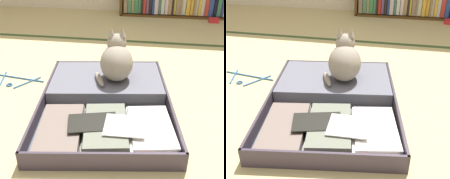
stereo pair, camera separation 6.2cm
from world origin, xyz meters
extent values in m
plane|color=tan|center=(0.00, 0.00, 0.00)|extent=(10.00, 10.00, 0.00)
cube|color=#324B26|center=(0.00, 1.29, 0.00)|extent=(4.80, 0.05, 0.00)
cube|color=#543818|center=(0.57, 2.26, 0.01)|extent=(1.33, 0.25, 0.02)
cube|color=#3E7658|center=(0.11, 2.26, 0.16)|extent=(0.03, 0.21, 0.26)
cube|color=black|center=(0.14, 2.25, 0.16)|extent=(0.02, 0.21, 0.25)
cube|color=red|center=(0.17, 2.25, 0.16)|extent=(0.03, 0.21, 0.25)
cube|color=black|center=(0.24, 2.25, 0.16)|extent=(0.03, 0.21, 0.26)
cube|color=#2D4490|center=(0.27, 2.25, 0.17)|extent=(0.02, 0.21, 0.27)
cube|color=silver|center=(0.30, 2.25, 0.17)|extent=(0.04, 0.21, 0.26)
cube|color=#4A765C|center=(0.34, 2.26, 0.17)|extent=(0.02, 0.21, 0.27)
cube|color=silver|center=(0.38, 2.26, 0.16)|extent=(0.04, 0.21, 0.24)
cube|color=silver|center=(0.42, 2.26, 0.15)|extent=(0.03, 0.21, 0.24)
cube|color=#282627|center=(0.49, 2.26, 0.17)|extent=(0.02, 0.21, 0.28)
cube|color=gold|center=(0.51, 2.27, 0.17)|extent=(0.02, 0.21, 0.27)
cube|color=#957B5E|center=(0.55, 2.25, 0.16)|extent=(0.04, 0.21, 0.24)
cube|color=#9A7E63|center=(0.58, 2.25, 0.16)|extent=(0.02, 0.21, 0.25)
cube|color=silver|center=(0.61, 2.27, 0.16)|extent=(0.04, 0.21, 0.26)
cube|color=gold|center=(0.65, 2.26, 0.18)|extent=(0.04, 0.21, 0.29)
cube|color=gold|center=(0.69, 2.27, 0.17)|extent=(0.03, 0.21, 0.28)
cube|color=#907C57|center=(0.72, 2.25, 0.16)|extent=(0.02, 0.21, 0.25)
cube|color=silver|center=(0.75, 2.26, 0.17)|extent=(0.02, 0.21, 0.28)
cube|color=gold|center=(0.78, 2.26, 0.16)|extent=(0.03, 0.21, 0.26)
cube|color=silver|center=(0.81, 2.25, 0.19)|extent=(0.03, 0.21, 0.31)
cube|color=#BF3A2F|center=(0.85, 2.25, 0.17)|extent=(0.04, 0.21, 0.28)
cube|color=#2A4794|center=(0.90, 2.25, 0.17)|extent=(0.04, 0.21, 0.27)
cube|color=black|center=(0.94, 2.26, 0.17)|extent=(0.03, 0.21, 0.28)
cube|color=#3A835D|center=(0.98, 2.26, 0.17)|extent=(0.04, 0.21, 0.27)
cube|color=#3B3D8D|center=(1.02, 2.25, 0.17)|extent=(0.02, 0.21, 0.27)
cube|color=#3D3442|center=(0.12, -0.06, 0.01)|extent=(0.74, 0.55, 0.01)
cube|color=#3D3442|center=(0.16, -0.28, 0.05)|extent=(0.67, 0.12, 0.09)
cube|color=#3D3442|center=(-0.21, -0.11, 0.05)|extent=(0.08, 0.45, 0.09)
cube|color=#3D3442|center=(0.45, -0.01, 0.05)|extent=(0.08, 0.45, 0.09)
cube|color=#4A515E|center=(0.12, -0.06, 0.02)|extent=(0.71, 0.52, 0.01)
cube|color=#3D3442|center=(0.05, 0.39, 0.01)|extent=(0.74, 0.55, 0.01)
cube|color=#3D3442|center=(0.02, 0.61, 0.05)|extent=(0.67, 0.12, 0.09)
cube|color=#3D3442|center=(-0.28, 0.34, 0.05)|extent=(0.08, 0.45, 0.09)
cube|color=#3D3442|center=(0.38, 0.44, 0.05)|extent=(0.08, 0.45, 0.09)
cube|color=#4A515E|center=(0.05, 0.39, 0.02)|extent=(0.71, 0.52, 0.01)
cylinder|color=black|center=(0.09, 0.16, 0.02)|extent=(0.65, 0.12, 0.02)
cube|color=#796B5F|center=(-0.08, -0.09, 0.03)|extent=(0.26, 0.42, 0.02)
cube|color=#70615A|center=(-0.08, -0.09, 0.05)|extent=(0.26, 0.40, 0.02)
cube|color=#A8AA93|center=(0.12, -0.05, 0.03)|extent=(0.25, 0.37, 0.01)
cube|color=#1C282F|center=(0.12, -0.05, 0.04)|extent=(0.26, 0.38, 0.02)
cube|color=slate|center=(0.13, -0.06, 0.06)|extent=(0.25, 0.38, 0.02)
cube|color=#2E2B1E|center=(0.34, -0.02, 0.03)|extent=(0.24, 0.41, 0.02)
cube|color=silver|center=(0.33, -0.03, 0.05)|extent=(0.25, 0.39, 0.01)
cube|color=silver|center=(0.34, -0.03, 0.06)|extent=(0.25, 0.36, 0.01)
cube|color=white|center=(0.22, -0.07, 0.08)|extent=(0.19, 0.17, 0.01)
cube|color=black|center=(0.07, -0.06, 0.08)|extent=(0.26, 0.20, 0.01)
cube|color=slate|center=(0.05, 0.39, 0.05)|extent=(0.70, 0.51, 0.08)
torus|color=white|center=(0.01, 0.39, 0.09)|extent=(0.10, 0.10, 0.01)
cylinder|color=black|center=(-0.16, 0.57, 0.05)|extent=(0.02, 0.02, 0.08)
cylinder|color=black|center=(0.21, 0.62, 0.05)|extent=(0.02, 0.02, 0.08)
cube|color=yellow|center=(0.23, -0.26, 0.04)|extent=(0.04, 0.01, 0.02)
cube|color=white|center=(0.06, -0.28, 0.04)|extent=(0.04, 0.01, 0.02)
cube|color=red|center=(0.08, -0.28, 0.03)|extent=(0.03, 0.01, 0.02)
cube|color=red|center=(0.33, -0.24, 0.07)|extent=(0.03, 0.01, 0.02)
ellipsoid|color=gray|center=(0.12, 0.37, 0.19)|extent=(0.22, 0.26, 0.20)
ellipsoid|color=gray|center=(0.11, 0.43, 0.15)|extent=(0.14, 0.10, 0.11)
sphere|color=gray|center=(0.11, 0.42, 0.29)|extent=(0.11, 0.11, 0.11)
cone|color=gray|center=(0.14, 0.42, 0.36)|extent=(0.04, 0.04, 0.05)
cone|color=gray|center=(0.08, 0.41, 0.36)|extent=(0.04, 0.04, 0.05)
sphere|color=#CDD03B|center=(0.12, 0.47, 0.30)|extent=(0.02, 0.02, 0.02)
sphere|color=#CDD03B|center=(0.08, 0.46, 0.30)|extent=(0.02, 0.02, 0.02)
ellipsoid|color=gray|center=(0.02, 0.31, 0.11)|extent=(0.10, 0.18, 0.03)
cylinder|color=#2C5E91|center=(-0.55, 0.44, 0.01)|extent=(0.37, 0.06, 0.01)
cylinder|color=#2C5E91|center=(-0.46, 0.39, 0.00)|extent=(0.12, 0.18, 0.01)
cylinder|color=#2C5E91|center=(-0.64, 0.42, 0.00)|extent=(0.06, 0.20, 0.01)
torus|color=#2C5E91|center=(-0.56, 0.34, 0.01)|extent=(0.05, 0.05, 0.01)
cube|color=red|center=(0.92, 2.03, 0.03)|extent=(0.10, 0.07, 0.05)
camera|label=1|loc=(0.33, -1.10, 0.84)|focal=45.31mm
camera|label=2|loc=(0.39, -1.09, 0.84)|focal=45.31mm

